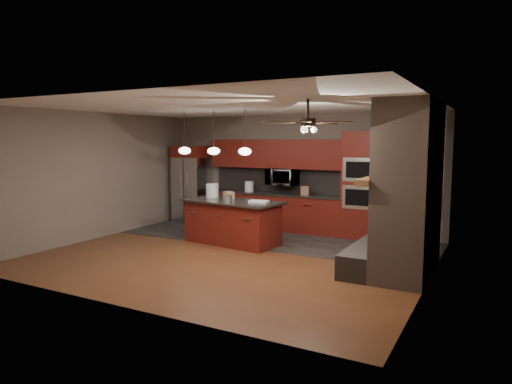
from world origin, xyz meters
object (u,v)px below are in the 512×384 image
Objects in this scene: white_bucket at (212,191)px; cardboard_box at (229,195)px; counter_box at (305,191)px; paint_can at (227,198)px; kitchen_island at (232,222)px; paint_tray at (259,201)px; microwave at (282,177)px; refrigerator at (192,184)px; counter_bucket at (249,186)px; oven_tower at (362,185)px.

cardboard_box is (0.44, -0.01, -0.08)m from white_bucket.
white_bucket is 2.20m from counter_box.
paint_can is (0.65, -0.41, -0.09)m from white_bucket.
kitchen_island is 5.93× the size of paint_tray.
cardboard_box is 1.11× the size of counter_box.
microwave is 0.32× the size of kitchen_island.
cardboard_box is (2.09, -1.49, -0.02)m from refrigerator.
counter_box is (1.15, 1.52, 0.01)m from cardboard_box.
microwave is 2.07m from paint_can.
counter_bucket is (-0.58, 1.97, 0.04)m from paint_can.
kitchen_island is at bearing 78.47° from paint_can.
paint_tray is (1.31, -0.25, -0.13)m from white_bucket.
refrigerator is 0.90× the size of kitchen_island.
refrigerator is at bearing -179.08° from oven_tower.
paint_tray is at bearing -79.48° from microwave.
oven_tower is at bearing 63.64° from cardboard_box.
refrigerator is 2.98m from paint_can.
counter_bucket is at bearing 155.76° from counter_box.
cardboard_box is at bearing -147.98° from oven_tower.
refrigerator reaches higher than cardboard_box.
refrigerator is 5.34× the size of paint_tray.
paint_can is 0.50× the size of paint_tray.
paint_tray is 1.49× the size of counter_bucket.
paint_tray is (0.35, -1.86, -0.36)m from microwave.
microwave is 3.17× the size of cardboard_box.
cardboard_box is at bearing -76.76° from counter_bucket.
kitchen_island is at bearing -141.07° from oven_tower.
refrigerator is 2.97m from kitchen_island.
white_bucket is 1.34m from paint_tray.
cardboard_box is at bearing 155.89° from paint_tray.
refrigerator is 7.97× the size of counter_bucket.
white_bucket is (1.66, -1.49, 0.05)m from refrigerator.
paint_can is 2.14m from counter_box.
oven_tower is 2.45m from paint_tray.
counter_box is at bearing 72.29° from paint_tray.
paint_tray is 2.20m from counter_bucket.
refrigerator reaches higher than counter_bucket.
white_bucket is (-0.68, 0.27, 0.60)m from kitchen_island.
kitchen_island is 0.95m from white_bucket.
microwave is 0.94m from counter_bucket.
oven_tower is 2.99m from kitchen_island.
oven_tower reaches higher than paint_can.
counter_bucket reaches higher than kitchen_island.
counter_bucket is at bearing 115.78° from paint_tray.
kitchen_island is at bearing -36.86° from refrigerator.
cardboard_box is (-0.21, 0.40, 0.01)m from paint_can.
cardboard_box is at bearing 140.32° from kitchen_island.
kitchen_island is (-0.28, -1.88, -0.83)m from microwave.
refrigerator is 3.44m from paint_tray.
paint_tray is (0.63, 0.02, 0.47)m from kitchen_island.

